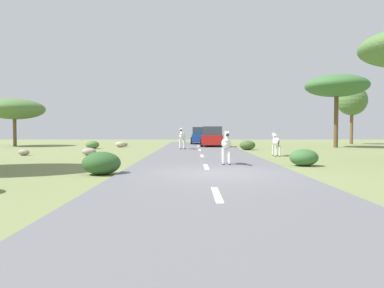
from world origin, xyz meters
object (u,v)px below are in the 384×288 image
(tree_2, at_px, (337,86))
(rock_0, at_px, (124,144))
(car_1, at_px, (213,137))
(car_0, at_px, (201,136))
(bush_4, at_px, (102,163))
(bush_1, at_px, (93,145))
(zebra_1, at_px, (276,142))
(bush_2, at_px, (304,158))
(zebra_2, at_px, (183,136))
(bush_3, at_px, (248,145))
(rock_4, at_px, (24,152))
(zebra_0, at_px, (227,144))
(tree_0, at_px, (352,101))
(tree_1, at_px, (15,109))
(rock_2, at_px, (96,145))
(rock_1, at_px, (121,144))
(rock_3, at_px, (90,152))

(tree_2, relative_size, rock_0, 7.87)
(car_1, bearing_deg, car_0, 103.44)
(bush_4, distance_m, rock_0, 21.37)
(tree_2, relative_size, bush_1, 5.78)
(zebra_1, xyz_separation_m, bush_2, (-0.17, -5.70, -0.46))
(zebra_2, bearing_deg, zebra_1, 134.19)
(bush_3, height_order, rock_4, bush_3)
(zebra_0, xyz_separation_m, tree_0, (15.32, 23.07, 3.64))
(tree_0, relative_size, rock_0, 7.89)
(bush_1, bearing_deg, tree_0, 21.00)
(zebra_1, xyz_separation_m, tree_1, (-21.07, 12.84, 2.59))
(zebra_2, height_order, bush_4, zebra_2)
(zebra_1, distance_m, bush_2, 5.72)
(zebra_2, relative_size, bush_1, 1.64)
(bush_1, xyz_separation_m, bush_3, (12.00, -1.63, 0.04))
(zebra_1, bearing_deg, rock_4, 177.11)
(zebra_2, bearing_deg, rock_2, -33.21)
(bush_2, relative_size, rock_4, 1.82)
(rock_1, relative_size, rock_2, 1.85)
(tree_1, bearing_deg, zebra_1, -31.35)
(bush_2, height_order, bush_4, bush_4)
(tree_2, relative_size, bush_3, 5.20)
(rock_3, bearing_deg, tree_1, 130.29)
(tree_0, bearing_deg, tree_2, -121.71)
(car_0, relative_size, tree_1, 0.81)
(bush_3, height_order, rock_2, bush_3)
(zebra_1, relative_size, rock_0, 1.86)
(rock_1, relative_size, rock_4, 1.35)
(zebra_2, relative_size, car_1, 0.39)
(zebra_0, xyz_separation_m, zebra_2, (-2.15, 12.17, 0.12))
(rock_0, bearing_deg, rock_1, -87.25)
(zebra_2, distance_m, bush_1, 7.32)
(zebra_2, distance_m, car_1, 5.39)
(car_1, relative_size, tree_2, 0.73)
(zebra_1, height_order, zebra_2, zebra_2)
(rock_4, bearing_deg, bush_1, 75.82)
(rock_3, bearing_deg, zebra_2, 48.31)
(zebra_2, bearing_deg, tree_0, -143.30)
(zebra_1, bearing_deg, bush_3, 94.74)
(bush_1, distance_m, rock_1, 2.96)
(rock_3, bearing_deg, bush_3, 29.59)
(rock_4, bearing_deg, tree_1, 117.91)
(car_0, distance_m, rock_0, 8.71)
(tree_1, height_order, rock_0, tree_1)
(tree_2, relative_size, bush_2, 5.26)
(zebra_0, bearing_deg, bush_2, 178.56)
(bush_3, relative_size, bush_4, 0.93)
(tree_1, distance_m, rock_0, 10.57)
(car_1, height_order, tree_0, tree_0)
(tree_0, bearing_deg, car_0, -179.73)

